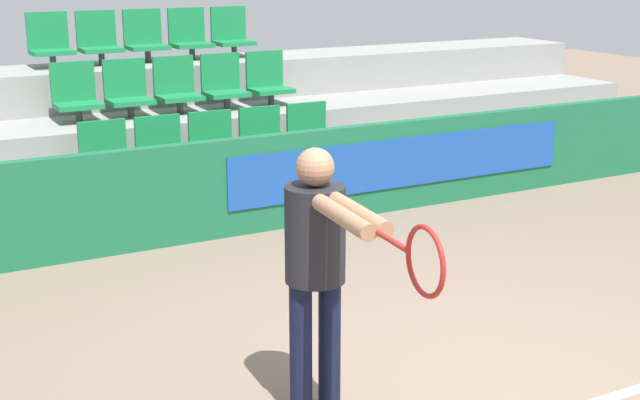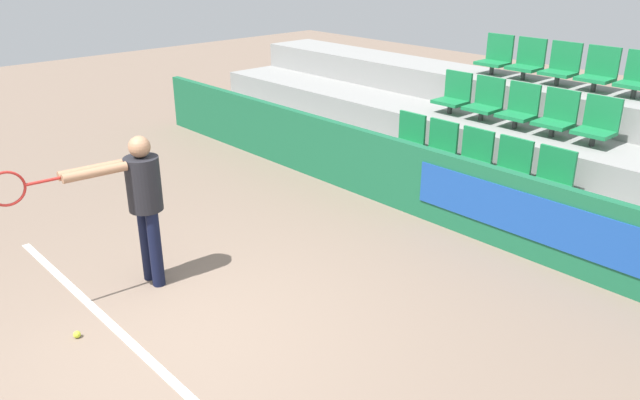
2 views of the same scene
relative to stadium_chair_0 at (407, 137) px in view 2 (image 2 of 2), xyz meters
The scene contains 23 objects.
ground_plane 4.66m from the stadium_chair_0, 76.12° to the right, with size 30.00×30.00×0.00m, color #7A6656.
court_baseline 4.99m from the stadium_chair_0, 77.08° to the right, with size 5.70×0.08×0.01m.
barrier_wall 1.38m from the stadium_chair_0, 32.49° to the right, with size 12.45×0.14×0.94m.
bleacher_tier_front 1.22m from the stadium_chair_0, ahead, with size 12.05×1.04×0.45m.
bleacher_tier_middle 1.46m from the stadium_chair_0, 39.59° to the left, with size 12.05×1.04×0.90m.
bleacher_tier_back 2.24m from the stadium_chair_0, 60.53° to the left, with size 12.05×1.04×1.35m.
stadium_chair_0 is the anchor object (origin of this frame).
stadium_chair_1 0.55m from the stadium_chair_0, ahead, with size 0.46×0.38×0.61m.
stadium_chair_2 1.10m from the stadium_chair_0, ahead, with size 0.46×0.38×0.61m.
stadium_chair_3 1.66m from the stadium_chair_0, ahead, with size 0.46×0.38×0.61m.
stadium_chair_4 2.21m from the stadium_chair_0, ahead, with size 0.46×0.38×0.61m.
stadium_chair_5 1.13m from the stadium_chair_0, 90.00° to the left, with size 0.46×0.38×0.61m.
stadium_chair_6 1.26m from the stadium_chair_0, 62.06° to the left, with size 0.46×0.38×0.61m.
stadium_chair_7 1.58m from the stadium_chair_0, 43.31° to the left, with size 0.46×0.38×0.61m.
stadium_chair_8 2.01m from the stadium_chair_0, 32.15° to the left, with size 0.46×0.38×0.61m.
stadium_chair_9 2.48m from the stadium_chair_0, 25.24° to the left, with size 0.46×0.38×0.61m.
stadium_chair_10 2.27m from the stadium_chair_0, 90.00° to the left, with size 0.46×0.38×0.61m.
stadium_chair_11 2.33m from the stadium_chair_0, 75.15° to the left, with size 0.46×0.38×0.61m.
stadium_chair_12 2.52m from the stadium_chair_0, 62.06° to the left, with size 0.46×0.38×0.61m.
stadium_chair_13 2.81m from the stadium_chair_0, 51.49° to the left, with size 0.46×0.38×0.61m.
stadium_chair_14 3.17m from the stadium_chair_0, 43.31° to the left, with size 0.46×0.38×0.61m.
tennis_player 4.19m from the stadium_chair_0, 89.33° to the right, with size 0.34×1.54×1.59m.
tennis_ball 5.20m from the stadium_chair_0, 84.49° to the right, with size 0.07×0.07×0.07m.
Camera 2 is at (4.34, -2.24, 3.30)m, focal length 35.00 mm.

